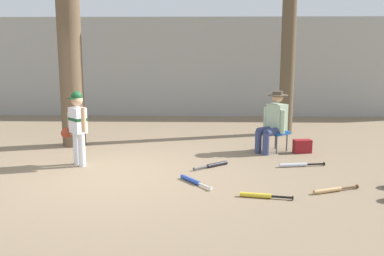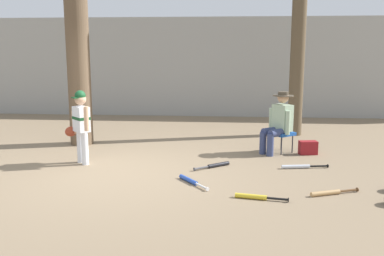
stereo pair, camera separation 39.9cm
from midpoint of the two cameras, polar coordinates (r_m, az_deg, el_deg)
The scene contains 13 objects.
ground_plane at distance 7.08m, azimuth -8.37°, elevation -6.09°, with size 60.00×60.00×0.00m, color #7F6B51.
concrete_back_wall at distance 13.13m, azimuth -2.10°, elevation 8.13°, with size 18.00×0.36×2.95m, color #9E9E99.
tree_near_player at distance 9.27m, azimuth -13.97°, elevation 14.00°, with size 0.74×0.74×6.01m.
tree_behind_spectator at distance 10.36m, azimuth 15.21°, elevation 13.76°, with size 0.54×0.54×5.91m.
young_ballplayer at distance 7.68m, azimuth -13.22°, elevation 0.74°, with size 0.56×0.45×1.31m.
folding_stool at distance 8.60m, azimuth 13.20°, elevation -0.81°, with size 0.56×0.56×0.41m.
seated_spectator at distance 8.48m, azimuth 12.82°, elevation 0.94°, with size 0.65×0.61×1.20m.
handbag_beside_stool at distance 8.61m, azimuth 16.52°, elevation -2.54°, with size 0.34×0.18×0.26m, color maroon.
bat_yellow_trainer at distance 5.95m, azimuth 10.35°, elevation -9.05°, with size 0.72×0.19×0.07m.
bat_wood_tan at distance 6.38m, azimuth 19.58°, elevation -8.15°, with size 0.73×0.34×0.07m.
bat_black_composite at distance 7.42m, azimuth 4.75°, elevation -4.99°, with size 0.61×0.50×0.07m.
bat_aluminum_silver at distance 7.59m, azimuth 15.61°, elevation -4.99°, with size 0.81×0.20×0.07m.
bat_blue_youth at distance 6.54m, azimuth 1.55°, elevation -7.07°, with size 0.50×0.64×0.07m.
Camera 2 is at (1.79, -6.59, 2.00)m, focal length 39.95 mm.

